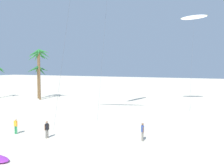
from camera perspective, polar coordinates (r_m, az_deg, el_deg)
palm_tree_1 at (r=54.29m, az=-16.84°, el=2.62°), size 4.78×4.45×6.91m
palm_tree_2 at (r=52.25m, az=-16.56°, el=5.92°), size 5.08×4.83×10.34m
palm_tree_3 at (r=54.45m, az=-16.77°, el=4.97°), size 4.55×4.72×9.91m
flying_kite_5 at (r=47.30m, az=18.48°, el=14.48°), size 4.86×9.24×16.34m
person_near_left at (r=26.89m, az=-21.43°, el=-8.93°), size 0.50×0.25×1.59m
person_near_right at (r=22.96m, az=7.10°, el=-10.80°), size 0.34×0.43×1.66m
person_mid_field at (r=24.44m, az=-14.89°, el=-10.03°), size 0.30×0.48×1.64m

